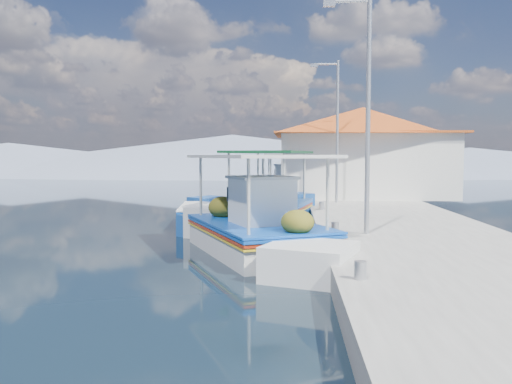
{
  "coord_description": "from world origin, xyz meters",
  "views": [
    {
      "loc": [
        2.68,
        -11.46,
        2.51
      ],
      "look_at": [
        1.5,
        5.77,
        1.3
      ],
      "focal_mm": 36.69,
      "sensor_mm": 36.0,
      "label": 1
    }
  ],
  "objects": [
    {
      "name": "caique_blue_hull",
      "position": [
        -0.27,
        6.8,
        0.3
      ],
      "size": [
        2.34,
        6.26,
        1.12
      ],
      "rotation": [
        0.0,
        0.0,
        -0.12
      ],
      "color": "#194C9B",
      "rests_on": "ground"
    },
    {
      "name": "bollards",
      "position": [
        3.8,
        5.25,
        0.65
      ],
      "size": [
        0.2,
        17.2,
        0.3
      ],
      "color": "#A5A8AD",
      "rests_on": "quay"
    },
    {
      "name": "harbor_building",
      "position": [
        6.2,
        15.0,
        2.78
      ],
      "size": [
        10.49,
        10.49,
        4.4
      ],
      "color": "silver",
      "rests_on": "quay"
    },
    {
      "name": "mountain_ridge",
      "position": [
        6.54,
        56.0,
        2.04
      ],
      "size": [
        171.4,
        96.0,
        5.5
      ],
      "color": "gray",
      "rests_on": "ground"
    },
    {
      "name": "caique_far",
      "position": [
        2.44,
        16.33,
        0.53
      ],
      "size": [
        2.76,
        8.19,
        2.87
      ],
      "rotation": [
        0.0,
        0.0,
        -0.07
      ],
      "color": "silver",
      "rests_on": "ground"
    },
    {
      "name": "lamp_post_near",
      "position": [
        4.51,
        2.0,
        3.85
      ],
      "size": [
        1.21,
        0.14,
        6.0
      ],
      "color": "#A5A8AD",
      "rests_on": "quay"
    },
    {
      "name": "lamp_post_far",
      "position": [
        4.51,
        11.0,
        3.85
      ],
      "size": [
        1.21,
        0.14,
        6.0
      ],
      "color": "#A5A8AD",
      "rests_on": "quay"
    },
    {
      "name": "caique_green_canopy",
      "position": [
        1.88,
        7.04,
        0.44
      ],
      "size": [
        3.38,
        7.75,
        2.96
      ],
      "rotation": [
        0.0,
        0.0,
        0.2
      ],
      "color": "#194C9B",
      "rests_on": "ground"
    },
    {
      "name": "main_caique",
      "position": [
        1.84,
        1.85,
        0.54
      ],
      "size": [
        4.73,
        7.71,
        2.8
      ],
      "rotation": [
        0.0,
        0.0,
        -0.43
      ],
      "color": "silver",
      "rests_on": "ground"
    },
    {
      "name": "ground",
      "position": [
        0.0,
        0.0,
        0.0
      ],
      "size": [
        160.0,
        160.0,
        0.0
      ],
      "primitive_type": "plane",
      "color": "black",
      "rests_on": "ground"
    },
    {
      "name": "quay",
      "position": [
        5.9,
        6.0,
        0.25
      ],
      "size": [
        5.0,
        44.0,
        0.5
      ],
      "primitive_type": "cube",
      "color": "#ABA8A0",
      "rests_on": "ground"
    }
  ]
}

